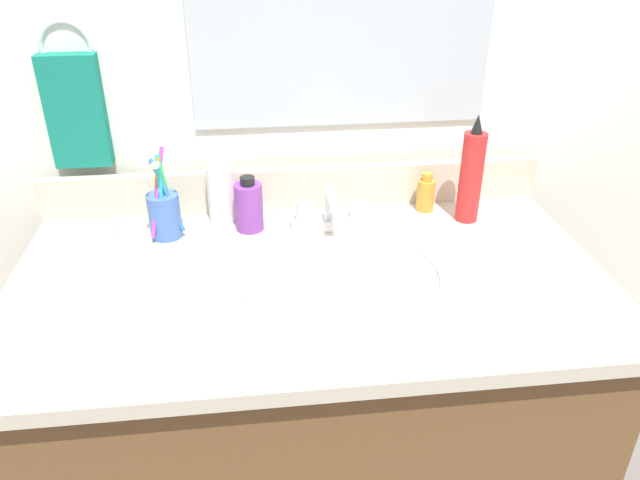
{
  "coord_description": "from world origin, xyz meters",
  "views": [
    {
      "loc": [
        -0.09,
        -0.92,
        1.35
      ],
      "look_at": [
        0.02,
        0.0,
        0.84
      ],
      "focal_mm": 34.61,
      "sensor_mm": 36.0,
      "label": 1
    }
  ],
  "objects_px": {
    "bottle_lotion_white": "(221,192)",
    "faucet": "(330,213)",
    "bottle_oil_amber": "(426,194)",
    "bottle_spray_red": "(471,175)",
    "bottle_cream_purple": "(249,206)",
    "hand_towel": "(76,112)",
    "cup_blue_plastic": "(164,212)",
    "soap_bar": "(100,232)"
  },
  "relations": [
    {
      "from": "bottle_spray_red",
      "to": "bottle_oil_amber",
      "type": "xyz_separation_m",
      "value": [
        -0.07,
        0.05,
        -0.06
      ]
    },
    {
      "from": "bottle_spray_red",
      "to": "cup_blue_plastic",
      "type": "relative_size",
      "value": 1.23
    },
    {
      "from": "bottle_spray_red",
      "to": "bottle_cream_purple",
      "type": "relative_size",
      "value": 1.99
    },
    {
      "from": "hand_towel",
      "to": "soap_bar",
      "type": "relative_size",
      "value": 3.44
    },
    {
      "from": "faucet",
      "to": "soap_bar",
      "type": "distance_m",
      "value": 0.45
    },
    {
      "from": "soap_bar",
      "to": "faucet",
      "type": "bearing_deg",
      "value": -0.32
    },
    {
      "from": "bottle_oil_amber",
      "to": "hand_towel",
      "type": "bearing_deg",
      "value": 174.51
    },
    {
      "from": "bottle_lotion_white",
      "to": "soap_bar",
      "type": "height_order",
      "value": "bottle_lotion_white"
    },
    {
      "from": "bottle_cream_purple",
      "to": "faucet",
      "type": "bearing_deg",
      "value": -2.37
    },
    {
      "from": "hand_towel",
      "to": "bottle_spray_red",
      "type": "bearing_deg",
      "value": -8.84
    },
    {
      "from": "bottle_spray_red",
      "to": "bottle_lotion_white",
      "type": "xyz_separation_m",
      "value": [
        -0.5,
        0.05,
        -0.04
      ]
    },
    {
      "from": "bottle_oil_amber",
      "to": "soap_bar",
      "type": "height_order",
      "value": "bottle_oil_amber"
    },
    {
      "from": "bottle_oil_amber",
      "to": "cup_blue_plastic",
      "type": "height_order",
      "value": "cup_blue_plastic"
    },
    {
      "from": "hand_towel",
      "to": "bottle_cream_purple",
      "type": "distance_m",
      "value": 0.38
    },
    {
      "from": "hand_towel",
      "to": "bottle_cream_purple",
      "type": "height_order",
      "value": "hand_towel"
    },
    {
      "from": "bottle_lotion_white",
      "to": "soap_bar",
      "type": "bearing_deg",
      "value": -168.29
    },
    {
      "from": "bottle_spray_red",
      "to": "bottle_cream_purple",
      "type": "xyz_separation_m",
      "value": [
        -0.45,
        0.01,
        -0.05
      ]
    },
    {
      "from": "bottle_oil_amber",
      "to": "bottle_cream_purple",
      "type": "bearing_deg",
      "value": -173.35
    },
    {
      "from": "bottle_oil_amber",
      "to": "cup_blue_plastic",
      "type": "distance_m",
      "value": 0.54
    },
    {
      "from": "bottle_lotion_white",
      "to": "faucet",
      "type": "bearing_deg",
      "value": -13.47
    },
    {
      "from": "bottle_spray_red",
      "to": "bottle_lotion_white",
      "type": "relative_size",
      "value": 1.63
    },
    {
      "from": "bottle_oil_amber",
      "to": "bottle_cream_purple",
      "type": "relative_size",
      "value": 0.75
    },
    {
      "from": "bottle_oil_amber",
      "to": "bottle_lotion_white",
      "type": "relative_size",
      "value": 0.61
    },
    {
      "from": "bottle_cream_purple",
      "to": "soap_bar",
      "type": "relative_size",
      "value": 1.76
    },
    {
      "from": "bottle_cream_purple",
      "to": "hand_towel",
      "type": "bearing_deg",
      "value": 161.19
    },
    {
      "from": "bottle_lotion_white",
      "to": "soap_bar",
      "type": "xyz_separation_m",
      "value": [
        -0.24,
        -0.05,
        -0.05
      ]
    },
    {
      "from": "bottle_spray_red",
      "to": "cup_blue_plastic",
      "type": "xyz_separation_m",
      "value": [
        -0.61,
        -0.0,
        -0.05
      ]
    },
    {
      "from": "hand_towel",
      "to": "bottle_lotion_white",
      "type": "distance_m",
      "value": 0.32
    },
    {
      "from": "bottle_oil_amber",
      "to": "faucet",
      "type": "bearing_deg",
      "value": -166.58
    },
    {
      "from": "bottle_spray_red",
      "to": "hand_towel",
      "type": "bearing_deg",
      "value": 171.16
    },
    {
      "from": "bottle_spray_red",
      "to": "cup_blue_plastic",
      "type": "bearing_deg",
      "value": -179.79
    },
    {
      "from": "faucet",
      "to": "cup_blue_plastic",
      "type": "height_order",
      "value": "cup_blue_plastic"
    },
    {
      "from": "bottle_oil_amber",
      "to": "cup_blue_plastic",
      "type": "relative_size",
      "value": 0.46
    },
    {
      "from": "bottle_spray_red",
      "to": "bottle_lotion_white",
      "type": "height_order",
      "value": "bottle_spray_red"
    },
    {
      "from": "faucet",
      "to": "bottle_oil_amber",
      "type": "relative_size",
      "value": 1.9
    },
    {
      "from": "faucet",
      "to": "bottle_spray_red",
      "type": "distance_m",
      "value": 0.29
    },
    {
      "from": "bottle_cream_purple",
      "to": "bottle_lotion_white",
      "type": "bearing_deg",
      "value": 140.05
    },
    {
      "from": "bottle_spray_red",
      "to": "soap_bar",
      "type": "height_order",
      "value": "bottle_spray_red"
    },
    {
      "from": "bottle_cream_purple",
      "to": "cup_blue_plastic",
      "type": "distance_m",
      "value": 0.16
    },
    {
      "from": "hand_towel",
      "to": "cup_blue_plastic",
      "type": "xyz_separation_m",
      "value": [
        0.16,
        -0.12,
        -0.17
      ]
    },
    {
      "from": "faucet",
      "to": "bottle_lotion_white",
      "type": "distance_m",
      "value": 0.22
    },
    {
      "from": "hand_towel",
      "to": "bottle_spray_red",
      "type": "xyz_separation_m",
      "value": [
        0.77,
        -0.12,
        -0.12
      ]
    }
  ]
}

